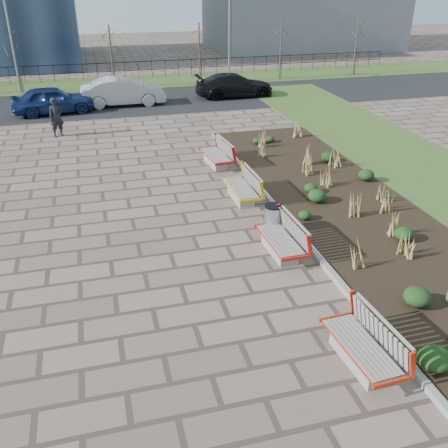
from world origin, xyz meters
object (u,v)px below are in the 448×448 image
object	(u,v)px
bench_a	(361,344)
car_silver	(123,92)
litter_bin	(273,221)
lamp_west	(12,45)
bench_d	(216,154)
pedestrian	(56,117)
bench_b	(280,238)
lamp_east	(229,38)
car_blue	(53,100)
car_black	(234,85)
bench_c	(241,187)

from	to	relation	value
bench_a	car_silver	size ratio (longest dim) A/B	0.43
litter_bin	lamp_west	xyz separation A→B (m)	(-9.19, 22.37, 2.56)
bench_d	pedestrian	xyz separation A→B (m)	(-6.36, 5.87, 0.43)
bench_b	bench_d	distance (m)	7.44
bench_d	lamp_east	size ratio (longest dim) A/B	0.35
car_blue	bench_b	bearing A→B (deg)	-167.21
car_black	lamp_west	bearing A→B (deg)	71.87
car_blue	car_silver	bearing A→B (deg)	-84.75
car_silver	lamp_west	xyz separation A→B (m)	(-6.21, 4.74, 2.22)
pedestrian	car_black	world-z (taller)	pedestrian
bench_c	pedestrian	bearing A→B (deg)	122.43
pedestrian	car_silver	distance (m)	6.49
bench_a	car_silver	distance (m)	23.51
bench_b	litter_bin	distance (m)	1.12
bench_c	bench_d	bearing A→B (deg)	88.54
litter_bin	car_silver	bearing A→B (deg)	99.60
car_black	lamp_west	size ratio (longest dim) A/B	0.82
pedestrian	car_silver	world-z (taller)	pedestrian
car_blue	car_silver	xyz separation A→B (m)	(3.93, 0.92, 0.05)
lamp_east	pedestrian	bearing A→B (deg)	-138.21
bench_c	car_silver	bearing A→B (deg)	99.16
bench_b	car_silver	bearing A→B (deg)	96.73
car_silver	car_black	world-z (taller)	car_silver
litter_bin	lamp_east	distance (m)	23.02
car_black	lamp_east	world-z (taller)	lamp_east
bench_a	bench_d	bearing A→B (deg)	86.41
bench_a	car_blue	size ratio (longest dim) A/B	0.48
bench_a	bench_d	size ratio (longest dim) A/B	1.00
pedestrian	car_black	bearing A→B (deg)	10.64
pedestrian	car_blue	distance (m)	4.51
bench_d	bench_b	bearing A→B (deg)	-95.68
bench_c	lamp_west	xyz separation A→B (m)	(-9.00, 19.63, 2.54)
litter_bin	lamp_west	world-z (taller)	lamp_west
bench_b	lamp_east	size ratio (longest dim) A/B	0.35
bench_d	pedestrian	world-z (taller)	pedestrian
bench_b	car_silver	xyz separation A→B (m)	(-2.79, 18.73, 0.32)
litter_bin	lamp_west	size ratio (longest dim) A/B	0.16
car_silver	lamp_east	size ratio (longest dim) A/B	0.81
litter_bin	pedestrian	xyz separation A→B (m)	(-6.55, 12.21, 0.45)
pedestrian	lamp_west	bearing A→B (deg)	85.92
bench_d	litter_bin	size ratio (longest dim) A/B	2.18
litter_bin	bench_b	bearing A→B (deg)	-99.79
litter_bin	lamp_west	bearing A→B (deg)	112.33
lamp_west	pedestrian	bearing A→B (deg)	-75.45
bench_c	lamp_east	bearing A→B (deg)	74.25
bench_b	pedestrian	bearing A→B (deg)	113.81
bench_b	car_black	bearing A→B (deg)	76.03
car_blue	bench_a	bearing A→B (deg)	-171.20
bench_a	bench_c	bearing A→B (deg)	86.41
bench_c	bench_a	bearing A→B (deg)	-91.46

